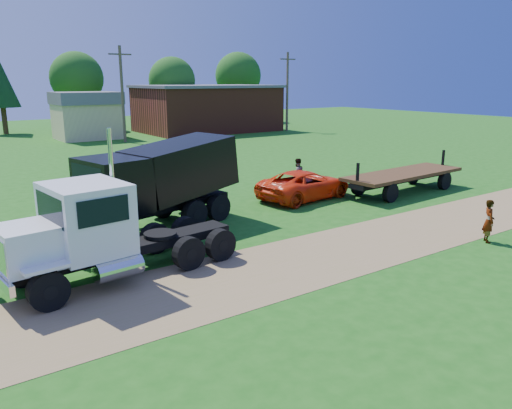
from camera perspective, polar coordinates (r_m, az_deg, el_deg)
ground at (r=17.57m, az=8.10°, el=-5.64°), size 140.00×140.00×0.00m
dirt_track at (r=17.57m, az=8.10°, el=-5.62°), size 120.00×4.20×0.01m
white_semi_tractor at (r=15.38m, az=-18.32°, el=-3.11°), size 7.56×3.23×4.48m
black_dump_truck at (r=20.30m, az=-11.91°, el=2.63°), size 8.42×4.12×3.57m
orange_pickup at (r=25.36m, az=5.60°, el=2.27°), size 5.51×3.05×1.46m
flatbed_trailer at (r=27.86m, az=16.47°, el=3.06°), size 7.78×2.74×1.96m
spectator_a at (r=20.36m, az=25.06°, el=-1.73°), size 0.68×0.70×1.62m
spectator_b at (r=27.38m, az=4.73°, el=3.47°), size 0.90×0.73×1.74m
brick_building at (r=59.83m, az=-5.62°, el=10.91°), size 15.40×10.40×5.30m
tan_shed at (r=54.34m, az=-18.74°, el=9.68°), size 6.20×5.40×4.70m
utility_poles at (r=50.13m, az=-15.03°, el=12.26°), size 42.20×0.28×9.00m
tree_row at (r=62.87m, az=-24.22°, el=13.58°), size 56.79×13.68×11.77m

